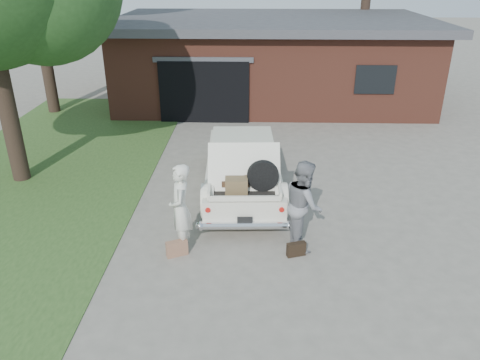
{
  "coord_description": "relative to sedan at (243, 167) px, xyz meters",
  "views": [
    {
      "loc": [
        0.27,
        -8.4,
        5.28
      ],
      "look_at": [
        0.0,
        0.6,
        1.1
      ],
      "focal_mm": 35.0,
      "sensor_mm": 36.0,
      "label": 1
    }
  ],
  "objects": [
    {
      "name": "grass_strip",
      "position": [
        -5.52,
        0.76,
        -0.68
      ],
      "size": [
        6.0,
        16.0,
        0.02
      ],
      "primitive_type": "cube",
      "color": "#2D4C1E",
      "rests_on": "ground"
    },
    {
      "name": "house",
      "position": [
        0.96,
        9.23,
        0.98
      ],
      "size": [
        12.8,
        7.8,
        3.3
      ],
      "color": "brown",
      "rests_on": "ground"
    },
    {
      "name": "woman_right",
      "position": [
        1.27,
        -2.37,
        0.23
      ],
      "size": [
        0.8,
        0.97,
        1.85
      ],
      "primitive_type": "imported",
      "rotation": [
        0.0,
        0.0,
        1.68
      ],
      "color": "gray",
      "rests_on": "ground"
    },
    {
      "name": "sedan",
      "position": [
        0.0,
        0.0,
        0.0
      ],
      "size": [
        2.03,
        4.79,
        1.79
      ],
      "rotation": [
        0.0,
        0.0,
        0.04
      ],
      "color": "white",
      "rests_on": "ground"
    },
    {
      "name": "suitcase_left",
      "position": [
        -1.23,
        -2.87,
        -0.53
      ],
      "size": [
        0.44,
        0.3,
        0.33
      ],
      "primitive_type": "cube",
      "rotation": [
        0.0,
        0.0,
        0.43
      ],
      "color": "#A06D51",
      "rests_on": "ground"
    },
    {
      "name": "ground",
      "position": [
        -0.02,
        -2.24,
        -0.69
      ],
      "size": [
        90.0,
        90.0,
        0.0
      ],
      "primitive_type": "plane",
      "color": "gray",
      "rests_on": "ground"
    },
    {
      "name": "woman_left",
      "position": [
        -1.16,
        -2.61,
        0.22
      ],
      "size": [
        0.53,
        0.73,
        1.84
      ],
      "primitive_type": "imported",
      "rotation": [
        0.0,
        0.0,
        -1.42
      ],
      "color": "silver",
      "rests_on": "ground"
    },
    {
      "name": "suitcase_right",
      "position": [
        1.13,
        -2.81,
        -0.55
      ],
      "size": [
        0.4,
        0.23,
        0.29
      ],
      "primitive_type": "cube",
      "rotation": [
        0.0,
        0.0,
        0.31
      ],
      "color": "black",
      "rests_on": "ground"
    }
  ]
}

